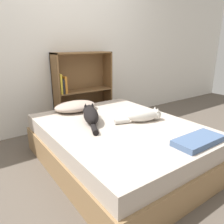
# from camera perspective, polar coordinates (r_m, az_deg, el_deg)

# --- Properties ---
(ground_plane) EXTENTS (8.00, 8.00, 0.00)m
(ground_plane) POSITION_cam_1_polar(r_m,az_deg,el_deg) (2.42, 1.91, -12.81)
(ground_plane) COLOR brown
(wall_back) EXTENTS (8.00, 0.06, 2.50)m
(wall_back) POSITION_cam_1_polar(r_m,az_deg,el_deg) (3.27, -13.20, 17.65)
(wall_back) COLOR white
(wall_back) RESTS_ON ground_plane
(bed) EXTENTS (1.40, 1.80, 0.43)m
(bed) POSITION_cam_1_polar(r_m,az_deg,el_deg) (2.32, 1.96, -8.32)
(bed) COLOR #99754C
(bed) RESTS_ON ground_plane
(pillow) EXTENTS (0.52, 0.35, 0.12)m
(pillow) POSITION_cam_1_polar(r_m,az_deg,el_deg) (2.70, -9.57, 1.52)
(pillow) COLOR #B29E8E
(pillow) RESTS_ON bed
(cat_light) EXTENTS (0.52, 0.25, 0.14)m
(cat_light) POSITION_cam_1_polar(r_m,az_deg,el_deg) (2.33, 8.44, -0.90)
(cat_light) COLOR beige
(cat_light) RESTS_ON bed
(cat_dark) EXTENTS (0.32, 0.58, 0.16)m
(cat_dark) POSITION_cam_1_polar(r_m,az_deg,el_deg) (2.31, -5.59, -0.72)
(cat_dark) COLOR black
(cat_dark) RESTS_ON bed
(bookshelf) EXTENTS (0.87, 0.26, 1.10)m
(bookshelf) POSITION_cam_1_polar(r_m,az_deg,el_deg) (3.31, -8.16, 5.87)
(bookshelf) COLOR brown
(bookshelf) RESTS_ON ground_plane
(blanket_fold) EXTENTS (0.46, 0.21, 0.05)m
(blanket_fold) POSITION_cam_1_polar(r_m,az_deg,el_deg) (1.95, 21.60, -6.95)
(blanket_fold) COLOR #4C668E
(blanket_fold) RESTS_ON bed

